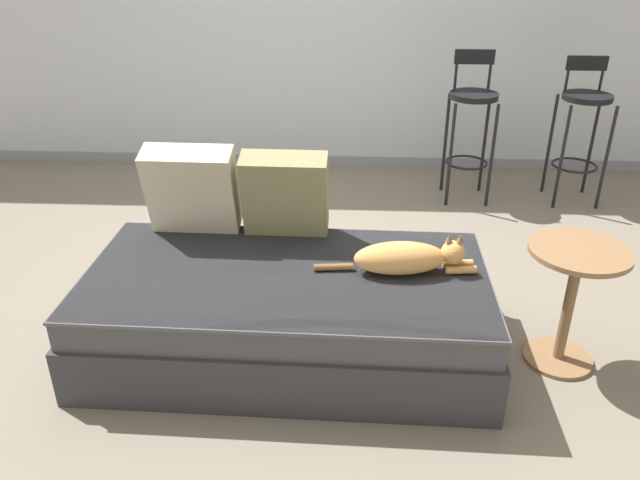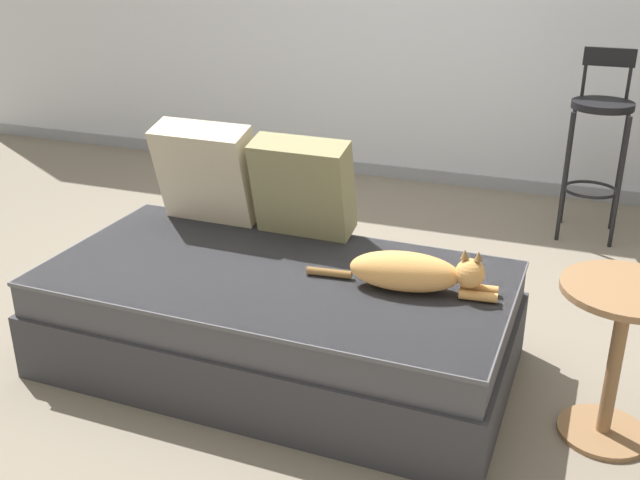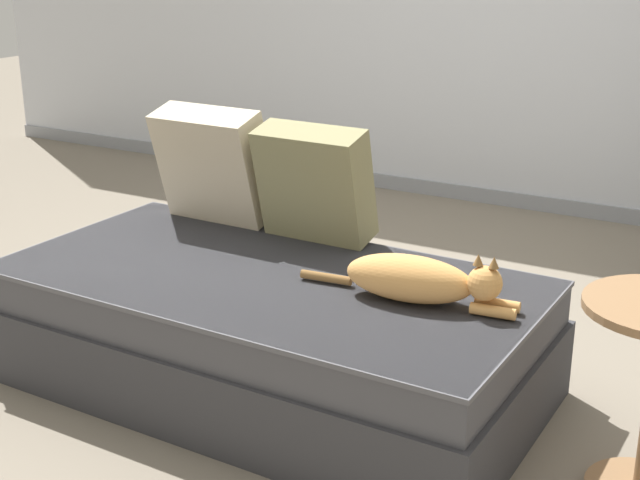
# 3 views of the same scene
# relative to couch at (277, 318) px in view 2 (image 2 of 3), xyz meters

# --- Properties ---
(ground_plane) EXTENTS (16.00, 16.00, 0.00)m
(ground_plane) POSITION_rel_couch_xyz_m (0.00, 0.40, -0.22)
(ground_plane) COLOR slate
(ground_plane) RESTS_ON ground
(wall_baseboard_trim) EXTENTS (8.00, 0.02, 0.09)m
(wall_baseboard_trim) POSITION_rel_couch_xyz_m (0.00, 2.60, -0.17)
(wall_baseboard_trim) COLOR gray
(wall_baseboard_trim) RESTS_ON ground
(couch) EXTENTS (1.91, 1.02, 0.43)m
(couch) POSITION_rel_couch_xyz_m (0.00, 0.00, 0.00)
(couch) COLOR #353539
(couch) RESTS_ON ground
(throw_pillow_corner) EXTENTS (0.45, 0.28, 0.47)m
(throw_pillow_corner) POSITION_rel_couch_xyz_m (-0.51, 0.40, 0.45)
(throw_pillow_corner) COLOR beige
(throw_pillow_corner) RESTS_ON couch
(throw_pillow_middle) EXTENTS (0.43, 0.26, 0.45)m
(throw_pillow_middle) POSITION_rel_couch_xyz_m (-0.04, 0.39, 0.44)
(throw_pillow_middle) COLOR #847F56
(throw_pillow_middle) RESTS_ON couch
(cat) EXTENTS (0.75, 0.21, 0.19)m
(cat) POSITION_rel_couch_xyz_m (0.55, 0.03, 0.29)
(cat) COLOR tan
(cat) RESTS_ON couch
(bar_stool_near_window) EXTENTS (0.34, 0.34, 1.07)m
(bar_stool_near_window) POSITION_rel_couch_xyz_m (1.14, 1.96, 0.41)
(bar_stool_near_window) COLOR black
(bar_stool_near_window) RESTS_ON ground
(side_table) EXTENTS (0.44, 0.44, 0.60)m
(side_table) POSITION_rel_couch_xyz_m (1.29, -0.03, 0.17)
(side_table) COLOR olive
(side_table) RESTS_ON ground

